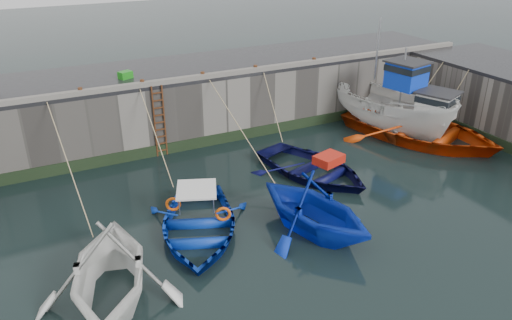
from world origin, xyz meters
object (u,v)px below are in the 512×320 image
boat_far_white (392,109)px  boat_near_blacktrim (312,231)px  boat_near_white (113,298)px  bollard_e (314,60)px  fish_crate (125,75)px  bollard_d (255,68)px  boat_near_blue (198,232)px  bollard_c (203,75)px  boat_near_navy (312,174)px  bollard_b (142,83)px  boat_far_orange (421,129)px  bollard_a (80,91)px  ladder (160,122)px

boat_far_white → boat_near_blacktrim: bearing=-156.9°
boat_near_white → boat_near_blacktrim: 6.72m
boat_near_white → bollard_e: (12.03, 8.84, 3.30)m
fish_crate → bollard_d: size_ratio=2.00×
boat_near_blue → boat_near_blacktrim: boat_near_blacktrim is taller
boat_far_white → bollard_c: size_ratio=26.52×
boat_far_white → boat_near_white: bearing=-169.6°
boat_near_navy → bollard_b: bollard_b is taller
fish_crate → bollard_c: 3.40m
boat_far_orange → bollard_c: size_ratio=32.15×
bollard_c → fish_crate: bearing=154.0°
boat_near_navy → bollard_d: bearing=75.3°
fish_crate → bollard_a: bearing=-167.2°
bollard_a → bollard_e: same height
boat_near_blacktrim → boat_far_white: (8.25, 5.84, 1.14)m
bollard_d → bollard_e: size_ratio=1.00×
bollard_b → boat_far_white: bearing=-12.9°
boat_near_white → boat_near_blue: 3.82m
boat_far_white → bollard_e: bearing=126.0°
boat_far_white → boat_near_blue: bearing=-172.3°
boat_near_navy → boat_far_orange: bearing=-9.0°
fish_crate → bollard_a: fish_crate is taller
boat_near_navy → bollard_c: bollard_c is taller
boat_far_orange → bollard_d: 8.34m
boat_far_orange → ladder: bearing=140.0°
boat_near_blue → fish_crate: bearing=112.1°
bollard_a → bollard_d: 7.80m
boat_near_white → bollard_d: size_ratio=17.28×
ladder → bollard_d: bollard_d is taller
boat_near_navy → boat_far_white: boat_far_white is taller
boat_far_orange → bollard_e: (-3.51, 4.09, 2.79)m
boat_far_orange → bollard_a: boat_far_orange is taller
ladder → bollard_a: (-3.00, 0.34, 1.71)m
boat_near_white → bollard_e: size_ratio=17.28×
boat_near_blue → fish_crate: (-0.08, 8.34, 3.32)m
boat_near_blue → boat_near_navy: size_ratio=0.99×
ladder → bollard_c: bollard_c is taller
boat_near_blacktrim → bollard_a: bearing=108.6°
ladder → boat_near_white: ladder is taller
boat_far_white → bollard_b: bearing=154.9°
bollard_a → bollard_c: bearing=0.0°
bollard_b → bollard_d: bearing=0.0°
boat_far_white → bollard_e: 4.49m
fish_crate → bollard_a: (-2.15, -1.49, -0.02)m
boat_far_white → bollard_b: 11.93m
boat_near_white → fish_crate: bearing=88.7°
ladder → boat_near_white: (-4.03, -8.51, -1.59)m
bollard_d → bollard_e: 3.20m
boat_far_orange → bollard_b: size_ratio=32.15×
boat_near_navy → boat_far_white: bearing=4.8°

